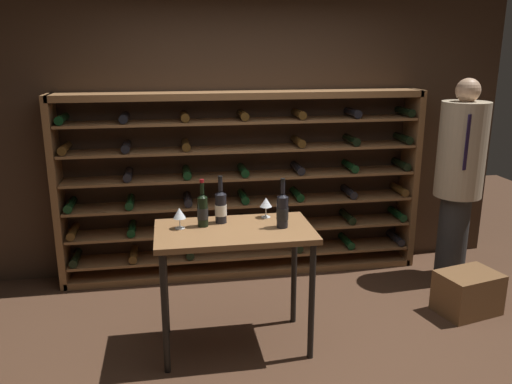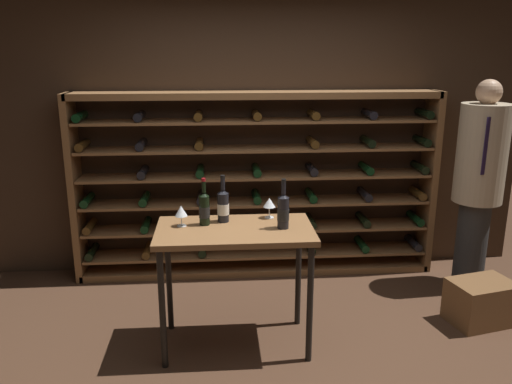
{
  "view_description": "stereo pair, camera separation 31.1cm",
  "coord_description": "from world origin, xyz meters",
  "px_view_note": "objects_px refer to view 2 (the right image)",
  "views": [
    {
      "loc": [
        -0.71,
        -3.0,
        2.1
      ],
      "look_at": [
        -0.14,
        0.3,
        1.17
      ],
      "focal_mm": 36.31,
      "sensor_mm": 36.0,
      "label": 1
    },
    {
      "loc": [
        -0.4,
        -3.04,
        2.1
      ],
      "look_at": [
        -0.14,
        0.3,
        1.17
      ],
      "focal_mm": 36.31,
      "sensor_mm": 36.0,
      "label": 2
    }
  ],
  "objects_px": {
    "wine_rack": "(257,186)",
    "wine_bottle_red_label": "(283,211)",
    "wine_bottle_amber_reserve": "(204,208)",
    "wine_glass_stemmed_right": "(269,203)",
    "tasting_table": "(235,243)",
    "wine_bottle_black_capsule": "(223,205)",
    "person_host_in_suit": "(479,176)",
    "wine_glass_stemmed_left": "(181,212)",
    "wine_crate": "(481,302)"
  },
  "relations": [
    {
      "from": "wine_rack",
      "to": "wine_bottle_red_label",
      "type": "xyz_separation_m",
      "value": [
        0.08,
        -1.3,
        0.17
      ]
    },
    {
      "from": "wine_bottle_amber_reserve",
      "to": "wine_glass_stemmed_right",
      "type": "bearing_deg",
      "value": 14.12
    },
    {
      "from": "tasting_table",
      "to": "wine_bottle_amber_reserve",
      "type": "xyz_separation_m",
      "value": [
        -0.21,
        0.09,
        0.23
      ]
    },
    {
      "from": "wine_rack",
      "to": "wine_bottle_amber_reserve",
      "type": "xyz_separation_m",
      "value": [
        -0.47,
        -1.18,
        0.16
      ]
    },
    {
      "from": "wine_rack",
      "to": "wine_bottle_amber_reserve",
      "type": "relative_size",
      "value": 9.98
    },
    {
      "from": "tasting_table",
      "to": "wine_bottle_amber_reserve",
      "type": "distance_m",
      "value": 0.32
    },
    {
      "from": "tasting_table",
      "to": "wine_glass_stemmed_right",
      "type": "distance_m",
      "value": 0.4
    },
    {
      "from": "wine_bottle_black_capsule",
      "to": "person_host_in_suit",
      "type": "bearing_deg",
      "value": 17.36
    },
    {
      "from": "wine_rack",
      "to": "wine_bottle_amber_reserve",
      "type": "bearing_deg",
      "value": -111.49
    },
    {
      "from": "person_host_in_suit",
      "to": "wine_glass_stemmed_right",
      "type": "xyz_separation_m",
      "value": [
        -1.91,
        -0.64,
        -0.01
      ]
    },
    {
      "from": "person_host_in_suit",
      "to": "wine_bottle_red_label",
      "type": "relative_size",
      "value": 5.29
    },
    {
      "from": "wine_bottle_black_capsule",
      "to": "wine_glass_stemmed_left",
      "type": "distance_m",
      "value": 0.3
    },
    {
      "from": "person_host_in_suit",
      "to": "wine_bottle_black_capsule",
      "type": "relative_size",
      "value": 5.42
    },
    {
      "from": "wine_bottle_red_label",
      "to": "wine_rack",
      "type": "bearing_deg",
      "value": 93.38
    },
    {
      "from": "wine_crate",
      "to": "wine_bottle_red_label",
      "type": "height_order",
      "value": "wine_bottle_red_label"
    },
    {
      "from": "wine_bottle_amber_reserve",
      "to": "wine_glass_stemmed_right",
      "type": "relative_size",
      "value": 2.24
    },
    {
      "from": "wine_bottle_amber_reserve",
      "to": "wine_bottle_black_capsule",
      "type": "bearing_deg",
      "value": 23.67
    },
    {
      "from": "wine_rack",
      "to": "wine_glass_stemmed_right",
      "type": "xyz_separation_m",
      "value": [
        0.0,
        -1.07,
        0.15
      ]
    },
    {
      "from": "person_host_in_suit",
      "to": "wine_bottle_red_label",
      "type": "bearing_deg",
      "value": -175.89
    },
    {
      "from": "wine_glass_stemmed_left",
      "to": "wine_glass_stemmed_right",
      "type": "height_order",
      "value": "wine_glass_stemmed_right"
    },
    {
      "from": "wine_bottle_red_label",
      "to": "wine_glass_stemmed_right",
      "type": "bearing_deg",
      "value": 107.24
    },
    {
      "from": "tasting_table",
      "to": "person_host_in_suit",
      "type": "xyz_separation_m",
      "value": [
        2.18,
        0.86,
        0.24
      ]
    },
    {
      "from": "person_host_in_suit",
      "to": "wine_bottle_black_capsule",
      "type": "bearing_deg",
      "value": 176.04
    },
    {
      "from": "wine_glass_stemmed_left",
      "to": "wine_glass_stemmed_right",
      "type": "relative_size",
      "value": 0.99
    },
    {
      "from": "wine_glass_stemmed_left",
      "to": "wine_crate",
      "type": "bearing_deg",
      "value": 2.29
    },
    {
      "from": "person_host_in_suit",
      "to": "wine_bottle_amber_reserve",
      "type": "bearing_deg",
      "value": 176.4
    },
    {
      "from": "wine_crate",
      "to": "wine_bottle_red_label",
      "type": "bearing_deg",
      "value": -173.39
    },
    {
      "from": "tasting_table",
      "to": "wine_crate",
      "type": "bearing_deg",
      "value": 4.88
    },
    {
      "from": "wine_bottle_amber_reserve",
      "to": "wine_bottle_red_label",
      "type": "bearing_deg",
      "value": -11.83
    },
    {
      "from": "tasting_table",
      "to": "wine_crate",
      "type": "distance_m",
      "value": 2.04
    },
    {
      "from": "wine_glass_stemmed_right",
      "to": "person_host_in_suit",
      "type": "bearing_deg",
      "value": 18.59
    },
    {
      "from": "tasting_table",
      "to": "wine_crate",
      "type": "height_order",
      "value": "tasting_table"
    },
    {
      "from": "wine_crate",
      "to": "wine_bottle_amber_reserve",
      "type": "bearing_deg",
      "value": -178.07
    },
    {
      "from": "tasting_table",
      "to": "wine_glass_stemmed_right",
      "type": "bearing_deg",
      "value": 38.93
    },
    {
      "from": "wine_rack",
      "to": "wine_crate",
      "type": "relative_size",
      "value": 7.03
    },
    {
      "from": "wine_bottle_black_capsule",
      "to": "tasting_table",
      "type": "bearing_deg",
      "value": -63.3
    },
    {
      "from": "wine_bottle_red_label",
      "to": "wine_bottle_amber_reserve",
      "type": "height_order",
      "value": "wine_bottle_red_label"
    },
    {
      "from": "wine_rack",
      "to": "wine_bottle_black_capsule",
      "type": "distance_m",
      "value": 1.19
    },
    {
      "from": "wine_rack",
      "to": "person_host_in_suit",
      "type": "bearing_deg",
      "value": -12.4
    },
    {
      "from": "person_host_in_suit",
      "to": "wine_rack",
      "type": "bearing_deg",
      "value": 146.28
    },
    {
      "from": "wine_glass_stemmed_right",
      "to": "tasting_table",
      "type": "bearing_deg",
      "value": -141.07
    },
    {
      "from": "wine_bottle_red_label",
      "to": "wine_glass_stemmed_right",
      "type": "height_order",
      "value": "wine_bottle_red_label"
    },
    {
      "from": "wine_rack",
      "to": "tasting_table",
      "type": "bearing_deg",
      "value": -101.39
    },
    {
      "from": "wine_crate",
      "to": "wine_bottle_amber_reserve",
      "type": "distance_m",
      "value": 2.31
    },
    {
      "from": "tasting_table",
      "to": "wine_glass_stemmed_right",
      "type": "height_order",
      "value": "wine_glass_stemmed_right"
    },
    {
      "from": "wine_bottle_black_capsule",
      "to": "wine_bottle_amber_reserve",
      "type": "bearing_deg",
      "value": -156.33
    },
    {
      "from": "wine_rack",
      "to": "wine_glass_stemmed_left",
      "type": "height_order",
      "value": "wine_rack"
    },
    {
      "from": "wine_bottle_red_label",
      "to": "wine_glass_stemmed_left",
      "type": "relative_size",
      "value": 2.34
    },
    {
      "from": "tasting_table",
      "to": "wine_bottle_red_label",
      "type": "bearing_deg",
      "value": -3.52
    },
    {
      "from": "wine_bottle_amber_reserve",
      "to": "wine_glass_stemmed_right",
      "type": "xyz_separation_m",
      "value": [
        0.47,
        0.12,
        -0.01
      ]
    }
  ]
}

